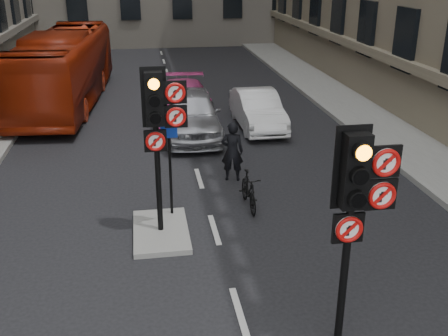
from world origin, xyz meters
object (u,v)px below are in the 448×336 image
object	(u,v)px
car_white	(258,110)
bus_red	(65,68)
car_silver	(191,113)
info_sign	(170,157)
signal_far	(159,116)
motorcyclist	(232,151)
car_pink	(183,104)
motorcycle	(249,191)
signal_near	(358,195)

from	to	relation	value
car_white	bus_red	distance (m)	8.50
car_silver	car_white	size ratio (longest dim) A/B	1.17
bus_red	info_sign	xyz separation A→B (m)	(3.60, -11.22, 0.04)
car_white	bus_red	world-z (taller)	bus_red
car_white	bus_red	xyz separation A→B (m)	(-7.13, 4.56, 0.83)
signal_far	car_silver	distance (m)	7.22
car_white	motorcyclist	distance (m)	4.95
bus_red	car_silver	bearing A→B (deg)	-43.00
car_pink	bus_red	xyz separation A→B (m)	(-4.55, 3.64, 0.76)
car_white	motorcycle	bearing A→B (deg)	-104.56
motorcyclist	signal_near	bearing A→B (deg)	107.78
car_white	motorcycle	distance (m)	6.61
car_silver	info_sign	bearing A→B (deg)	-98.45
signal_near	info_sign	bearing A→B (deg)	116.73
car_silver	info_sign	xyz separation A→B (m)	(-1.10, -6.09, 0.73)
car_silver	car_pink	size ratio (longest dim) A/B	0.93
car_pink	motorcycle	bearing A→B (deg)	-78.31
signal_near	car_pink	xyz separation A→B (m)	(-1.44, 12.32, -1.85)
motorcyclist	bus_red	bearing A→B (deg)	-46.83
car_pink	bus_red	bearing A→B (deg)	145.72
car_silver	motorcyclist	distance (m)	4.12
motorcyclist	info_sign	distance (m)	2.80
signal_near	motorcyclist	size ratio (longest dim) A/B	2.15
motorcycle	car_white	bearing A→B (deg)	74.61
signal_far	car_pink	world-z (taller)	signal_far
motorcycle	motorcyclist	bearing A→B (deg)	92.16
motorcyclist	info_sign	bearing A→B (deg)	61.45
bus_red	motorcycle	size ratio (longest dim) A/B	7.16
motorcycle	motorcyclist	xyz separation A→B (m)	(-0.10, 1.77, 0.38)
signal_far	info_sign	xyz separation A→B (m)	(0.21, 0.74, -1.18)
signal_far	motorcyclist	xyz separation A→B (m)	(2.00, 2.78, -1.87)
bus_red	signal_near	bearing A→B (deg)	-64.95
signal_far	car_white	xyz separation A→B (m)	(3.74, 7.40, -2.04)
motorcycle	motorcyclist	world-z (taller)	motorcyclist
motorcyclist	info_sign	xyz separation A→B (m)	(-1.79, -2.04, 0.70)
bus_red	signal_far	bearing A→B (deg)	-69.70
signal_far	motorcycle	xyz separation A→B (m)	(2.10, 1.01, -2.25)
car_white	motorcycle	xyz separation A→B (m)	(-1.64, -6.39, -0.21)
car_white	bus_red	bearing A→B (deg)	147.28
motorcyclist	motorcycle	bearing A→B (deg)	105.88
signal_far	info_sign	bearing A→B (deg)	73.84
signal_far	signal_near	bearing A→B (deg)	-56.98
car_silver	bus_red	bearing A→B (deg)	134.28
signal_near	car_silver	size ratio (longest dim) A/B	0.77
motorcycle	motorcyclist	distance (m)	1.81
bus_red	motorcyclist	bearing A→B (deg)	-55.10
motorcycle	info_sign	xyz separation A→B (m)	(-1.89, -0.27, 1.08)
signal_near	bus_red	distance (m)	17.08
signal_near	info_sign	size ratio (longest dim) A/B	1.64
car_white	car_pink	distance (m)	2.74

